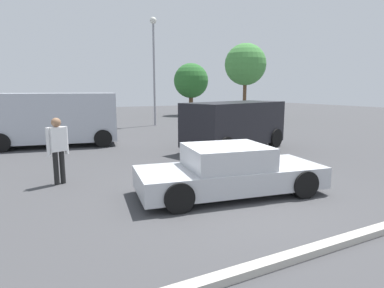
{
  "coord_description": "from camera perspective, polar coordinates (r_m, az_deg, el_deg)",
  "views": [
    {
      "loc": [
        -4.12,
        -5.91,
        2.46
      ],
      "look_at": [
        0.06,
        2.28,
        0.9
      ],
      "focal_mm": 30.08,
      "sensor_mm": 36.0,
      "label": 1
    }
  ],
  "objects": [
    {
      "name": "pedestrian",
      "position": [
        9.01,
        -22.73,
        -0.13
      ],
      "size": [
        0.54,
        0.36,
        1.75
      ],
      "rotation": [
        0.0,
        0.0,
        5.06
      ],
      "color": "black",
      "rests_on": "ground_plane"
    },
    {
      "name": "tree_back_left",
      "position": [
        26.38,
        9.45,
        13.7
      ],
      "size": [
        3.25,
        3.25,
        6.04
      ],
      "color": "brown",
      "rests_on": "ground_plane"
    },
    {
      "name": "tree_back_right",
      "position": [
        31.19,
        -0.18,
        11.12
      ],
      "size": [
        3.28,
        3.28,
        4.93
      ],
      "color": "brown",
      "rests_on": "ground_plane"
    },
    {
      "name": "suv_dark",
      "position": [
        13.38,
        7.57,
        3.58
      ],
      "size": [
        4.9,
        3.19,
        1.95
      ],
      "rotation": [
        0.0,
        0.0,
        0.3
      ],
      "color": "black",
      "rests_on": "ground_plane"
    },
    {
      "name": "parking_curb",
      "position": [
        5.74,
        23.69,
        -15.96
      ],
      "size": [
        7.03,
        0.2,
        0.12
      ],
      "primitive_type": "cube",
      "color": "#B7B2A8",
      "rests_on": "ground_plane"
    },
    {
      "name": "sedan_foreground",
      "position": [
        7.69,
        6.61,
        -4.86
      ],
      "size": [
        4.6,
        2.38,
        1.17
      ],
      "rotation": [
        0.0,
        0.0,
        -0.16
      ],
      "color": "#B7BABF",
      "rests_on": "ground_plane"
    },
    {
      "name": "light_post_near",
      "position": [
        22.51,
        -6.8,
        15.51
      ],
      "size": [
        0.44,
        0.44,
        7.17
      ],
      "color": "gray",
      "rests_on": "ground_plane"
    },
    {
      "name": "ground_plane",
      "position": [
        7.61,
        7.53,
        -9.32
      ],
      "size": [
        80.0,
        80.0,
        0.0
      ],
      "primitive_type": "plane",
      "color": "#424244"
    },
    {
      "name": "van_white",
      "position": [
        15.35,
        -23.15,
        4.31
      ],
      "size": [
        5.4,
        2.98,
        2.3
      ],
      "rotation": [
        0.0,
        0.0,
        2.97
      ],
      "color": "#B2B7C1",
      "rests_on": "ground_plane"
    },
    {
      "name": "dog",
      "position": [
        10.56,
        6.98,
        -2.25
      ],
      "size": [
        0.38,
        0.61,
        0.47
      ],
      "rotation": [
        0.0,
        0.0,
        1.21
      ],
      "color": "white",
      "rests_on": "ground_plane"
    }
  ]
}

